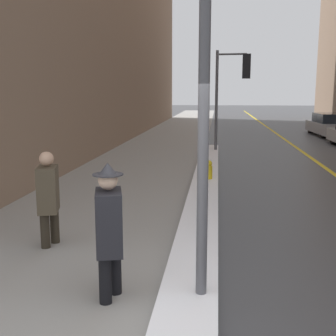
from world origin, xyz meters
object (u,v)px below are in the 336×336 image
(fire_hydrant, at_px, (208,174))
(pedestrian_nearside, at_px, (48,194))
(lamp_post, at_px, (205,6))
(pedestrian_in_fedora, at_px, (109,226))
(traffic_light_near, at_px, (234,80))
(parked_car_silver, at_px, (332,125))

(fire_hydrant, bearing_deg, pedestrian_nearside, -117.55)
(lamp_post, distance_m, pedestrian_in_fedora, 2.60)
(traffic_light_near, xyz_separation_m, fire_hydrant, (-0.81, -5.72, -2.54))
(traffic_light_near, xyz_separation_m, parked_car_silver, (5.83, 8.35, -2.28))
(pedestrian_nearside, bearing_deg, pedestrian_in_fedora, 26.32)
(lamp_post, relative_size, pedestrian_nearside, 3.63)
(traffic_light_near, relative_size, fire_hydrant, 5.69)
(pedestrian_in_fedora, height_order, parked_car_silver, pedestrian_in_fedora)
(traffic_light_near, xyz_separation_m, pedestrian_in_fedora, (-1.82, -11.91, -1.99))
(pedestrian_in_fedora, xyz_separation_m, pedestrian_nearside, (-1.39, 1.59, -0.05))
(lamp_post, bearing_deg, parked_car_silver, 72.14)
(lamp_post, height_order, traffic_light_near, lamp_post)
(lamp_post, relative_size, parked_car_silver, 1.18)
(pedestrian_nearside, bearing_deg, lamp_post, 39.86)
(pedestrian_nearside, xyz_separation_m, fire_hydrant, (2.40, 4.60, -0.50))
(pedestrian_nearside, bearing_deg, parked_car_silver, 139.34)
(pedestrian_nearside, distance_m, parked_car_silver, 20.75)
(traffic_light_near, height_order, parked_car_silver, traffic_light_near)
(traffic_light_near, height_order, pedestrian_nearside, traffic_light_near)
(lamp_post, relative_size, traffic_light_near, 1.38)
(parked_car_silver, xyz_separation_m, fire_hydrant, (-6.64, -14.07, -0.25))
(pedestrian_in_fedora, bearing_deg, traffic_light_near, 156.50)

